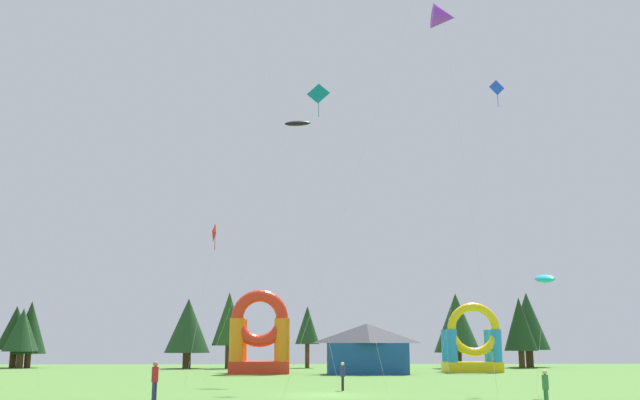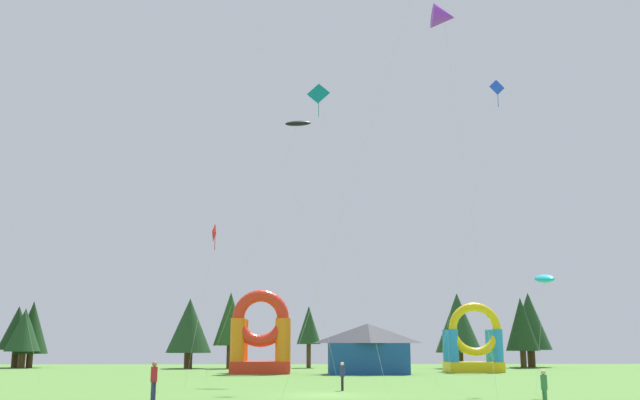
# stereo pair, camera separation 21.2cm
# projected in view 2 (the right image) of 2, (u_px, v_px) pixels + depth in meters

# --- Properties ---
(ground_plane) EXTENTS (120.00, 120.00, 0.00)m
(ground_plane) POSITION_uv_depth(u_px,v_px,m) (324.00, 395.00, 37.57)
(ground_plane) COLOR #548438
(kite_blue_diamond) EXTENTS (4.97, 3.23, 20.82)m
(kite_blue_diamond) POSITION_uv_depth(u_px,v_px,m) (497.00, 92.00, 49.02)
(kite_blue_diamond) COLOR blue
(kite_blue_diamond) RESTS_ON ground_plane
(kite_red_diamond) EXTENTS (1.70, 1.64, 10.32)m
(kite_red_diamond) POSITION_uv_depth(u_px,v_px,m) (216.00, 235.00, 46.28)
(kite_red_diamond) COLOR red
(kite_red_diamond) RESTS_ON ground_plane
(kite_purple_delta) EXTENTS (1.85, 11.36, 26.72)m
(kite_purple_delta) POSITION_uv_depth(u_px,v_px,m) (444.00, 17.00, 50.04)
(kite_purple_delta) COLOR purple
(kite_purple_delta) RESTS_ON ground_plane
(kite_teal_diamond) EXTENTS (4.46, 6.26, 20.86)m
(kite_teal_diamond) POSITION_uv_depth(u_px,v_px,m) (319.00, 98.00, 50.30)
(kite_teal_diamond) COLOR #0C7F7A
(kite_teal_diamond) RESTS_ON ground_plane
(kite_cyan_parafoil) EXTENTS (0.97, 3.14, 6.57)m
(kite_cyan_parafoil) POSITION_uv_depth(u_px,v_px,m) (544.00, 279.00, 37.73)
(kite_cyan_parafoil) COLOR #19B7CC
(kite_cyan_parafoil) RESTS_ON ground_plane
(kite_black_parafoil) EXTENTS (8.04, 1.01, 20.65)m
(kite_black_parafoil) POSITION_uv_depth(u_px,v_px,m) (298.00, 124.00, 56.56)
(kite_black_parafoil) COLOR black
(kite_black_parafoil) RESTS_ON ground_plane
(person_far_side) EXTENTS (0.33, 0.33, 1.59)m
(person_far_side) POSITION_uv_depth(u_px,v_px,m) (544.00, 385.00, 29.72)
(person_far_side) COLOR #33723F
(person_far_side) RESTS_ON ground_plane
(person_left_edge) EXTENTS (0.42, 0.42, 1.86)m
(person_left_edge) POSITION_uv_depth(u_px,v_px,m) (154.00, 378.00, 33.29)
(person_left_edge) COLOR navy
(person_left_edge) RESTS_ON ground_plane
(person_near_camera) EXTENTS (0.35, 0.35, 1.64)m
(person_near_camera) POSITION_uv_depth(u_px,v_px,m) (342.00, 374.00, 40.94)
(person_near_camera) COLOR black
(person_near_camera) RESTS_ON ground_plane
(inflatable_blue_arch) EXTENTS (5.54, 4.98, 7.68)m
(inflatable_blue_arch) POSITION_uv_depth(u_px,v_px,m) (261.00, 342.00, 65.38)
(inflatable_blue_arch) COLOR red
(inflatable_blue_arch) RESTS_ON ground_plane
(inflatable_orange_dome) EXTENTS (5.35, 3.59, 6.68)m
(inflatable_orange_dome) POSITION_uv_depth(u_px,v_px,m) (474.00, 347.00, 68.30)
(inflatable_orange_dome) COLOR yellow
(inflatable_orange_dome) RESTS_ON ground_plane
(festival_tent) EXTENTS (7.19, 3.77, 4.55)m
(festival_tent) POSITION_uv_depth(u_px,v_px,m) (368.00, 349.00, 63.67)
(festival_tent) COLOR #19478C
(festival_tent) RESTS_ON ground_plane
(tree_row_1) EXTENTS (4.15, 4.15, 7.15)m
(tree_row_1) POSITION_uv_depth(u_px,v_px,m) (18.00, 328.00, 82.44)
(tree_row_1) COLOR #4C331E
(tree_row_1) RESTS_ON ground_plane
(tree_row_2) EXTENTS (4.11, 4.11, 6.78)m
(tree_row_2) POSITION_uv_depth(u_px,v_px,m) (24.00, 330.00, 80.67)
(tree_row_2) COLOR #4C331E
(tree_row_2) RESTS_ON ground_plane
(tree_row_3) EXTENTS (3.27, 3.27, 7.02)m
(tree_row_3) POSITION_uv_depth(u_px,v_px,m) (32.00, 326.00, 81.95)
(tree_row_3) COLOR #4C331E
(tree_row_3) RESTS_ON ground_plane
(tree_row_4) EXTENTS (3.93, 3.93, 7.69)m
(tree_row_4) POSITION_uv_depth(u_px,v_px,m) (32.00, 327.00, 81.77)
(tree_row_4) COLOR #4C331E
(tree_row_4) RESTS_ON ground_plane
(tree_row_5) EXTENTS (5.10, 5.10, 7.84)m
(tree_row_5) POSITION_uv_depth(u_px,v_px,m) (189.00, 326.00, 79.34)
(tree_row_5) COLOR #4C331E
(tree_row_5) RESTS_ON ground_plane
(tree_row_6) EXTENTS (3.80, 3.80, 8.57)m
(tree_row_6) POSITION_uv_depth(u_px,v_px,m) (231.00, 319.00, 79.55)
(tree_row_6) COLOR #4C331E
(tree_row_6) RESTS_ON ground_plane
(tree_row_7) EXTENTS (2.83, 2.83, 7.11)m
(tree_row_7) POSITION_uv_depth(u_px,v_px,m) (309.00, 326.00, 81.65)
(tree_row_7) COLOR #4C331E
(tree_row_7) RESTS_ON ground_plane
(tree_row_8) EXTENTS (5.17, 5.17, 8.39)m
(tree_row_8) POSITION_uv_depth(u_px,v_px,m) (458.00, 323.00, 78.79)
(tree_row_8) COLOR #4C331E
(tree_row_8) RESTS_ON ground_plane
(tree_row_9) EXTENTS (3.82, 3.82, 8.05)m
(tree_row_9) POSITION_uv_depth(u_px,v_px,m) (521.00, 324.00, 81.02)
(tree_row_9) COLOR #4C331E
(tree_row_9) RESTS_ON ground_plane
(tree_row_10) EXTENTS (4.98, 4.98, 8.84)m
(tree_row_10) POSITION_uv_depth(u_px,v_px,m) (529.00, 321.00, 84.03)
(tree_row_10) COLOR #4C331E
(tree_row_10) RESTS_ON ground_plane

